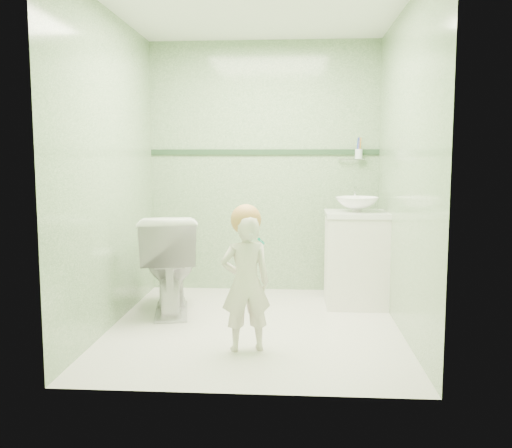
{
  "coord_description": "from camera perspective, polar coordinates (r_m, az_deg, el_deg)",
  "views": [
    {
      "loc": [
        0.3,
        -4.21,
        1.3
      ],
      "look_at": [
        0.0,
        0.15,
        0.78
      ],
      "focal_mm": 39.49,
      "sensor_mm": 36.0,
      "label": 1
    }
  ],
  "objects": [
    {
      "name": "teal_toothbrush",
      "position": [
        3.62,
        0.42,
        -1.68
      ],
      "size": [
        0.11,
        0.14,
        0.08
      ],
      "color": "#008F78",
      "rests_on": "toddler"
    },
    {
      "name": "cup_holder",
      "position": [
        5.42,
        10.29,
        7.01
      ],
      "size": [
        0.26,
        0.07,
        0.21
      ],
      "color": "silver",
      "rests_on": "room_shell"
    },
    {
      "name": "ground",
      "position": [
        4.41,
        -0.14,
        -10.34
      ],
      "size": [
        2.5,
        2.5,
        0.0
      ],
      "primitive_type": "plane",
      "color": "white",
      "rests_on": "ground"
    },
    {
      "name": "counter",
      "position": [
        4.96,
        10.16,
        1.01
      ],
      "size": [
        0.54,
        0.52,
        0.04
      ],
      "primitive_type": "cube",
      "color": "white",
      "rests_on": "vanity"
    },
    {
      "name": "toddler",
      "position": [
        3.78,
        -1.04,
        -6.02
      ],
      "size": [
        0.38,
        0.3,
        0.92
      ],
      "primitive_type": "imported",
      "rotation": [
        0.0,
        0.0,
        3.39
      ],
      "color": "beige",
      "rests_on": "ground"
    },
    {
      "name": "trim_stripe",
      "position": [
        5.46,
        0.79,
        7.3
      ],
      "size": [
        2.2,
        0.02,
        0.05
      ],
      "primitive_type": "cube",
      "color": "#274429",
      "rests_on": "room_shell"
    },
    {
      "name": "toilet",
      "position": [
        4.77,
        -8.75,
        -3.98
      ],
      "size": [
        0.61,
        0.89,
        0.83
      ],
      "primitive_type": "imported",
      "rotation": [
        0.0,
        0.0,
        3.33
      ],
      "color": "white",
      "rests_on": "ground"
    },
    {
      "name": "faucet",
      "position": [
        5.13,
        9.98,
        3.04
      ],
      "size": [
        0.03,
        0.13,
        0.18
      ],
      "color": "silver",
      "rests_on": "counter"
    },
    {
      "name": "hair_cap",
      "position": [
        3.74,
        -1.03,
        0.45
      ],
      "size": [
        0.2,
        0.2,
        0.2
      ],
      "primitive_type": "sphere",
      "color": "#C38748",
      "rests_on": "toddler"
    },
    {
      "name": "vanity",
      "position": [
        5.02,
        10.07,
        -3.65
      ],
      "size": [
        0.52,
        0.5,
        0.8
      ],
      "primitive_type": "cube",
      "color": "silver",
      "rests_on": "ground"
    },
    {
      "name": "basin",
      "position": [
        4.96,
        10.18,
        1.98
      ],
      "size": [
        0.37,
        0.37,
        0.13
      ],
      "primitive_type": "imported",
      "color": "white",
      "rests_on": "counter"
    },
    {
      "name": "room_shell",
      "position": [
        4.22,
        -0.14,
        5.43
      ],
      "size": [
        2.5,
        2.54,
        2.4
      ],
      "color": "gray",
      "rests_on": "ground"
    }
  ]
}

